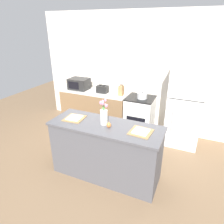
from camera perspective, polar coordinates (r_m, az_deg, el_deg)
The scene contains 14 objects.
ground_plane at distance 3.66m, azimuth -1.66°, elevation -17.18°, with size 10.00×10.00×0.00m, color brown.
back_wall at distance 4.76m, azimuth 8.72°, elevation 10.79°, with size 5.20×0.08×2.70m.
kitchen_island at distance 3.36m, azimuth -1.76°, elevation -10.96°, with size 1.80×0.66×0.96m.
back_counter at distance 5.06m, azimuth -4.78°, elevation 1.08°, with size 1.68×0.60×0.90m.
stove_range at distance 4.66m, azimuth 7.88°, elevation -1.16°, with size 0.60×0.61×0.90m.
refrigerator at distance 4.36m, azimuth 20.24°, elevation 1.92°, with size 0.68×0.67×1.77m.
flower_vase at distance 3.08m, azimuth -2.35°, elevation -0.72°, with size 0.15×0.17×0.43m.
pear_figurine at distance 3.02m, azimuth -0.92°, elevation -3.66°, with size 0.07×0.07×0.12m.
plate_setting_left at distance 3.37m, azimuth -10.61°, elevation -1.67°, with size 0.33×0.33×0.02m.
plate_setting_right at distance 2.94m, azimuth 8.28°, elevation -5.56°, with size 0.33×0.33×0.02m.
toaster at distance 4.76m, azimuth -2.75°, elevation 6.55°, with size 0.28×0.18×0.17m.
cooking_pot at distance 4.43m, azimuth 8.59°, elevation 4.67°, with size 0.23×0.23×0.15m.
microwave at distance 5.08m, azimuth -9.40°, elevation 7.96°, with size 0.48×0.37×0.27m.
knife_block at distance 4.57m, azimuth 2.66°, elevation 6.14°, with size 0.10×0.14×0.27m.
Camera 1 is at (1.21, -2.48, 2.39)m, focal length 32.00 mm.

